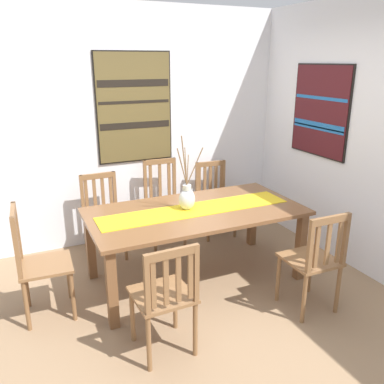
# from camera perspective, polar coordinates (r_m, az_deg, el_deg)

# --- Properties ---
(ground_plane) EXTENTS (6.40, 6.40, 0.03)m
(ground_plane) POSITION_cam_1_polar(r_m,az_deg,el_deg) (3.68, 1.47, -16.70)
(ground_plane) COLOR #8E7051
(wall_back) EXTENTS (6.40, 0.12, 2.70)m
(wall_back) POSITION_cam_1_polar(r_m,az_deg,el_deg) (4.82, -8.22, 9.16)
(wall_back) COLOR silver
(wall_back) RESTS_ON ground_plane
(wall_side) EXTENTS (0.12, 6.40, 2.70)m
(wall_side) POSITION_cam_1_polar(r_m,az_deg,el_deg) (4.25, 24.96, 6.47)
(wall_side) COLOR silver
(wall_side) RESTS_ON ground_plane
(dining_table) EXTENTS (2.04, 1.04, 0.73)m
(dining_table) POSITION_cam_1_polar(r_m,az_deg,el_deg) (3.87, 0.48, -3.76)
(dining_table) COLOR brown
(dining_table) RESTS_ON ground_plane
(table_runner) EXTENTS (1.88, 0.36, 0.01)m
(table_runner) POSITION_cam_1_polar(r_m,az_deg,el_deg) (3.84, 0.49, -2.49)
(table_runner) COLOR gold
(table_runner) RESTS_ON dining_table
(centerpiece_vase) EXTENTS (0.28, 0.16, 0.72)m
(centerpiece_vase) POSITION_cam_1_polar(r_m,az_deg,el_deg) (3.80, -0.72, -0.76)
(centerpiece_vase) COLOR silver
(centerpiece_vase) RESTS_ON dining_table
(chair_0) EXTENTS (0.43, 0.43, 0.91)m
(chair_0) POSITION_cam_1_polar(r_m,az_deg,el_deg) (2.98, -3.83, -14.47)
(chair_0) COLOR brown
(chair_0) RESTS_ON ground_plane
(chair_1) EXTENTS (0.44, 0.44, 0.99)m
(chair_1) POSITION_cam_1_polar(r_m,az_deg,el_deg) (3.61, -21.04, -9.25)
(chair_1) COLOR brown
(chair_1) RESTS_ON ground_plane
(chair_2) EXTENTS (0.42, 0.42, 0.93)m
(chair_2) POSITION_cam_1_polar(r_m,az_deg,el_deg) (3.60, 16.96, -9.17)
(chair_2) COLOR brown
(chair_2) RESTS_ON ground_plane
(chair_3) EXTENTS (0.42, 0.42, 0.91)m
(chair_3) POSITION_cam_1_polar(r_m,az_deg,el_deg) (4.52, -12.57, -3.04)
(chair_3) COLOR brown
(chair_3) RESTS_ON ground_plane
(chair_4) EXTENTS (0.44, 0.44, 0.99)m
(chair_4) POSITION_cam_1_polar(r_m,az_deg,el_deg) (4.75, -4.06, -1.38)
(chair_4) COLOR brown
(chair_4) RESTS_ON ground_plane
(chair_5) EXTENTS (0.44, 0.44, 0.90)m
(chair_5) POSITION_cam_1_polar(r_m,az_deg,el_deg) (5.01, 3.19, -0.53)
(chair_5) COLOR brown
(chair_5) RESTS_ON ground_plane
(painting_on_back_wall) EXTENTS (0.88, 0.05, 1.24)m
(painting_on_back_wall) POSITION_cam_1_polar(r_m,az_deg,el_deg) (4.72, -8.20, 11.74)
(painting_on_back_wall) COLOR black
(painting_on_side_wall) EXTENTS (0.05, 0.85, 0.99)m
(painting_on_side_wall) POSITION_cam_1_polar(r_m,az_deg,el_deg) (4.70, 17.78, 10.90)
(painting_on_side_wall) COLOR black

